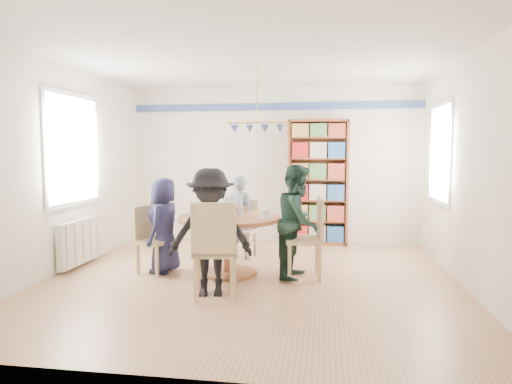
% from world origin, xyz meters
% --- Properties ---
extents(ground, '(5.00, 5.00, 0.00)m').
position_xyz_m(ground, '(0.00, 0.00, 0.00)').
color(ground, tan).
extents(room_shell, '(5.00, 5.00, 5.00)m').
position_xyz_m(room_shell, '(-0.26, 0.87, 1.65)').
color(room_shell, white).
rests_on(room_shell, ground).
extents(radiator, '(0.12, 1.00, 0.60)m').
position_xyz_m(radiator, '(-2.42, 0.30, 0.35)').
color(radiator, silver).
rests_on(radiator, ground).
extents(dining_table, '(1.30, 1.30, 0.75)m').
position_xyz_m(dining_table, '(-0.31, 0.20, 0.56)').
color(dining_table, brown).
rests_on(dining_table, ground).
extents(chair_left, '(0.49, 0.49, 0.87)m').
position_xyz_m(chair_left, '(-1.36, 0.17, 0.48)').
color(chair_left, tan).
rests_on(chair_left, ground).
extents(chair_right, '(0.50, 0.50, 1.01)m').
position_xyz_m(chair_right, '(0.72, 0.20, 0.56)').
color(chair_right, tan).
rests_on(chair_right, ground).
extents(chair_far, '(0.42, 0.42, 0.85)m').
position_xyz_m(chair_far, '(-0.31, 1.18, 0.47)').
color(chair_far, tan).
rests_on(chair_far, ground).
extents(chair_near, '(0.53, 0.53, 1.05)m').
position_xyz_m(chair_near, '(-0.26, -0.80, 0.58)').
color(chair_near, tan).
rests_on(chair_near, ground).
extents(person_left, '(0.46, 0.64, 1.24)m').
position_xyz_m(person_left, '(-1.18, 0.19, 0.62)').
color(person_left, '#191A37').
rests_on(person_left, ground).
extents(person_right, '(0.64, 0.76, 1.41)m').
position_xyz_m(person_right, '(0.56, 0.21, 0.71)').
color(person_right, '#162D23').
rests_on(person_right, ground).
extents(person_far, '(0.52, 0.42, 1.23)m').
position_xyz_m(person_far, '(-0.35, 1.12, 0.62)').
color(person_far, gray).
rests_on(person_far, ground).
extents(person_near, '(0.97, 0.65, 1.39)m').
position_xyz_m(person_near, '(-0.34, -0.65, 0.70)').
color(person_near, black).
rests_on(person_near, ground).
extents(bookshelf, '(1.00, 0.30, 2.11)m').
position_xyz_m(bookshelf, '(0.77, 2.34, 1.04)').
color(bookshelf, brown).
rests_on(bookshelf, ground).
extents(tableware, '(1.10, 1.10, 0.29)m').
position_xyz_m(tableware, '(-0.33, 0.23, 0.81)').
color(tableware, white).
rests_on(tableware, dining_table).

